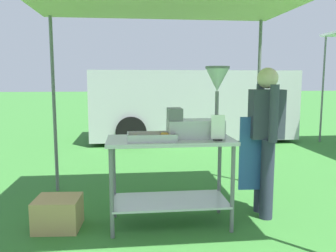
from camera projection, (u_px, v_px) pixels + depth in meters
name	position (u px, v px, depth m)	size (l,w,h in m)	color
ground_plane	(135.00, 139.00, 8.63)	(70.00, 70.00, 0.00)	#33702D
stall_canopy	(169.00, 1.00, 3.37)	(2.96, 2.40, 2.33)	slate
donut_cart	(170.00, 163.00, 3.49)	(1.26, 0.60, 0.90)	#B7B7BC
donut_tray	(152.00, 138.00, 3.34)	(0.47, 0.27, 0.07)	#B7B7BC
donut_fryer	(200.00, 113.00, 3.49)	(0.62, 0.28, 0.72)	#B7B7BC
menu_sign	(218.00, 130.00, 3.31)	(0.13, 0.05, 0.25)	black
vendor	(265.00, 134.00, 3.71)	(0.46, 0.53, 1.61)	#2D3347
supply_crate	(58.00, 213.00, 3.45)	(0.46, 0.41, 0.32)	tan
van_silver	(191.00, 104.00, 8.64)	(4.84, 2.12, 1.69)	#BCBCC1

